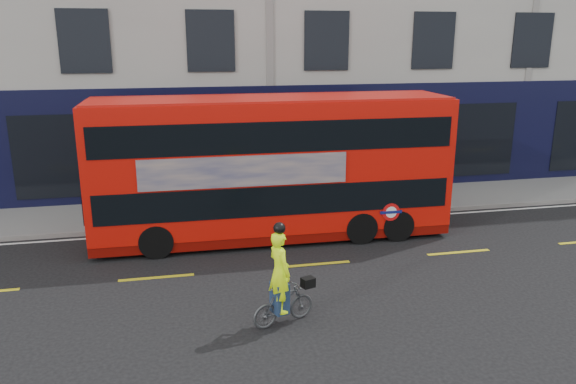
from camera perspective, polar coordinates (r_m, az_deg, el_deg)
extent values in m
plane|color=black|center=(13.24, 4.51, -9.82)|extent=(120.00, 120.00, 0.00)
cube|color=slate|center=(19.12, -0.95, -1.47)|extent=(60.00, 3.00, 0.12)
cube|color=slate|center=(17.72, -0.02, -2.85)|extent=(60.00, 0.12, 0.13)
cube|color=black|center=(20.07, -1.78, 5.05)|extent=(50.00, 0.08, 4.00)
cube|color=silver|center=(17.46, 0.18, -3.34)|extent=(58.00, 0.10, 0.01)
cube|color=red|center=(15.88, -1.66, 2.98)|extent=(10.02, 2.40, 3.59)
cube|color=#670804|center=(16.41, -1.60, -3.62)|extent=(10.02, 2.35, 0.27)
cube|color=black|center=(16.07, -1.63, 0.21)|extent=(9.62, 2.43, 0.82)
cube|color=black|center=(15.70, -1.68, 6.30)|extent=(9.62, 2.43, 0.82)
cube|color=#AA120B|center=(15.58, -1.71, 9.50)|extent=(9.82, 2.31, 0.07)
cube|color=black|center=(17.58, 14.72, 1.04)|extent=(0.07, 2.04, 0.82)
cube|color=black|center=(17.24, 15.11, 6.61)|extent=(0.07, 2.04, 0.82)
cube|color=black|center=(16.06, -19.58, -0.72)|extent=(0.07, 2.04, 0.82)
cube|color=tan|center=(14.61, -4.41, 2.10)|extent=(5.45, 0.11, 0.82)
cylinder|color=red|center=(15.96, 10.43, -2.03)|extent=(0.51, 0.03, 0.51)
cylinder|color=white|center=(15.96, 10.44, -2.03)|extent=(0.33, 0.02, 0.33)
cube|color=#0C1459|center=(15.95, 10.44, -2.04)|extent=(0.64, 0.03, 0.08)
cylinder|color=black|center=(17.23, 9.80, -2.26)|extent=(0.94, 2.33, 0.91)
cylinder|color=black|center=(16.88, 6.33, -2.50)|extent=(0.94, 2.33, 0.91)
cylinder|color=black|center=(16.16, -13.14, -3.65)|extent=(0.94, 2.33, 0.91)
imported|color=#484B4D|center=(11.58, -0.45, -11.38)|extent=(1.45, 0.83, 0.84)
imported|color=#D2FF0E|center=(11.22, -0.86, -8.11)|extent=(0.58, 0.71, 1.68)
cube|color=black|center=(11.70, 2.05, -9.16)|extent=(0.31, 0.28, 0.20)
cube|color=#1C2E4C|center=(11.45, -0.85, -10.68)|extent=(0.38, 0.42, 0.64)
sphere|color=black|center=(10.88, -0.88, -3.70)|extent=(0.24, 0.24, 0.24)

